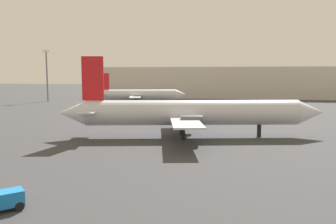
{
  "coord_description": "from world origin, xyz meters",
  "views": [
    {
      "loc": [
        2.0,
        -10.79,
        8.95
      ],
      "look_at": [
        -5.68,
        37.73,
        3.52
      ],
      "focal_mm": 36.12,
      "sensor_mm": 36.0,
      "label": 1
    }
  ],
  "objects_px": {
    "airplane_far_left": "(139,94)",
    "baggage_cart": "(4,200)",
    "airplane_on_taxiway": "(191,113)",
    "light_mast_left": "(47,72)"
  },
  "relations": [
    {
      "from": "airplane_far_left",
      "to": "baggage_cart",
      "type": "distance_m",
      "value": 79.03
    },
    {
      "from": "baggage_cart",
      "to": "airplane_on_taxiway",
      "type": "bearing_deg",
      "value": 27.28
    },
    {
      "from": "airplane_on_taxiway",
      "to": "baggage_cart",
      "type": "bearing_deg",
      "value": -119.85
    },
    {
      "from": "airplane_on_taxiway",
      "to": "airplane_far_left",
      "type": "height_order",
      "value": "airplane_on_taxiway"
    },
    {
      "from": "airplane_on_taxiway",
      "to": "light_mast_left",
      "type": "distance_m",
      "value": 79.77
    },
    {
      "from": "airplane_on_taxiway",
      "to": "light_mast_left",
      "type": "height_order",
      "value": "light_mast_left"
    },
    {
      "from": "airplane_far_left",
      "to": "baggage_cart",
      "type": "xyz_separation_m",
      "value": [
        10.27,
        -78.33,
        -2.37
      ]
    },
    {
      "from": "airplane_on_taxiway",
      "to": "airplane_far_left",
      "type": "relative_size",
      "value": 1.36
    },
    {
      "from": "baggage_cart",
      "to": "light_mast_left",
      "type": "xyz_separation_m",
      "value": [
        -44.01,
        86.84,
        9.07
      ]
    },
    {
      "from": "airplane_on_taxiway",
      "to": "baggage_cart",
      "type": "xyz_separation_m",
      "value": [
        -9.79,
        -28.28,
        -2.82
      ]
    }
  ]
}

